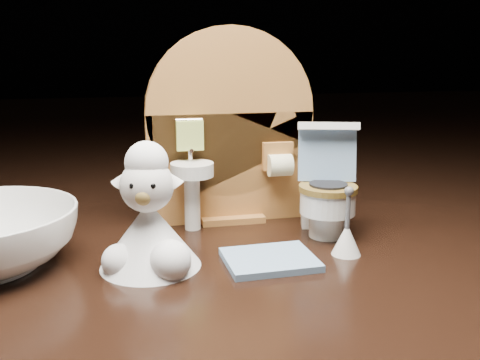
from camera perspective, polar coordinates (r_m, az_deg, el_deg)
The scene contains 5 objects.
backdrop_panel at distance 0.42m, azimuth -1.15°, elevation 4.49°, with size 0.13×0.05×0.15m.
toy_toilet at distance 0.40m, azimuth 9.21°, elevation -1.42°, with size 0.05×0.06×0.08m.
bath_mat at distance 0.35m, azimuth 3.19°, elevation -8.48°, with size 0.06×0.05×0.00m, color #7295B8.
toilet_brush at distance 0.36m, azimuth 11.32°, elevation -5.98°, with size 0.02×0.02×0.05m.
plush_lamb at distance 0.34m, azimuth -9.67°, elevation -4.69°, with size 0.06×0.06×0.08m.
Camera 1 is at (-0.08, -0.34, 0.13)m, focal length 40.00 mm.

